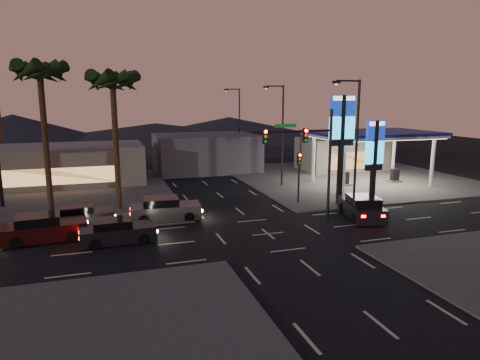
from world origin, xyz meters
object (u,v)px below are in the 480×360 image
object	(u,v)px
traffic_signal_mast	(308,149)
car_lane_b_mid	(81,216)
gas_station	(373,135)
pylon_sign_short	(375,150)
car_lane_a_front	(117,232)
suv_station	(362,208)
car_lane_a_mid	(43,229)
car_lane_b_front	(165,210)
pylon_sign_tall	(342,128)

from	to	relation	value
traffic_signal_mast	car_lane_b_mid	size ratio (longest dim) A/B	1.79
gas_station	traffic_signal_mast	bearing A→B (deg)	-140.72
pylon_sign_short	car_lane_a_front	xyz separation A→B (m)	(-20.46, -3.26, -3.96)
pylon_sign_short	suv_station	world-z (taller)	pylon_sign_short
gas_station	suv_station	bearing A→B (deg)	-127.13
car_lane_a_mid	suv_station	world-z (taller)	suv_station
gas_station	traffic_signal_mast	size ratio (longest dim) A/B	1.53
car_lane_b_front	car_lane_b_mid	world-z (taller)	car_lane_b_front
pylon_sign_tall	car_lane_b_front	distance (m)	15.51
car_lane_b_mid	pylon_sign_tall	bearing A→B (deg)	-0.84
traffic_signal_mast	car_lane_b_mid	distance (m)	16.57
pylon_sign_tall	traffic_signal_mast	xyz separation A→B (m)	(-4.74, -3.51, -1.17)
gas_station	car_lane_b_front	distance (m)	23.33
car_lane_a_mid	car_lane_b_front	world-z (taller)	car_lane_b_front
car_lane_b_front	car_lane_b_mid	xyz separation A→B (m)	(-5.76, 0.41, -0.11)
car_lane_b_front	pylon_sign_tall	bearing A→B (deg)	0.47
pylon_sign_short	car_lane_a_front	distance (m)	21.09
car_lane_a_mid	car_lane_b_front	distance (m)	8.20
car_lane_b_front	car_lane_b_mid	bearing A→B (deg)	175.89
traffic_signal_mast	pylon_sign_tall	bearing A→B (deg)	36.52
car_lane_b_front	car_lane_b_mid	size ratio (longest dim) A/B	1.17
car_lane_b_front	car_lane_a_front	bearing A→B (deg)	-130.24
car_lane_a_front	car_lane_b_mid	world-z (taller)	car_lane_a_front
car_lane_b_mid	suv_station	size ratio (longest dim) A/B	0.82
pylon_sign_short	car_lane_b_front	bearing A→B (deg)	177.02
pylon_sign_tall	car_lane_a_mid	xyz separation A→B (m)	(-22.30, -2.51, -5.62)
pylon_sign_short	car_lane_b_front	size ratio (longest dim) A/B	1.33
traffic_signal_mast	car_lane_b_front	size ratio (longest dim) A/B	1.52
car_lane_b_mid	car_lane_a_mid	bearing A→B (deg)	-126.52
pylon_sign_tall	car_lane_a_mid	bearing A→B (deg)	-173.57
pylon_sign_tall	suv_station	distance (m)	6.93
car_lane_b_front	suv_station	bearing A→B (deg)	-15.66
gas_station	car_lane_b_front	bearing A→B (deg)	-163.22
pylon_sign_short	car_lane_b_mid	size ratio (longest dim) A/B	1.56
pylon_sign_tall	traffic_signal_mast	distance (m)	6.02
car_lane_a_front	pylon_sign_short	bearing A→B (deg)	9.05
pylon_sign_short	gas_station	bearing A→B (deg)	56.31
gas_station	pylon_sign_short	xyz separation A→B (m)	(-5.00, -7.50, -0.42)
pylon_sign_short	suv_station	bearing A→B (deg)	-134.42
pylon_sign_tall	pylon_sign_short	xyz separation A→B (m)	(2.50, -1.00, -1.74)
car_lane_a_mid	car_lane_b_mid	world-z (taller)	car_lane_a_mid
car_lane_a_front	car_lane_b_mid	xyz separation A→B (m)	(-2.26, 4.55, -0.03)
gas_station	car_lane_b_front	xyz separation A→B (m)	(-21.95, -6.62, -4.30)
suv_station	car_lane_b_mid	bearing A→B (deg)	167.62
traffic_signal_mast	car_lane_a_mid	distance (m)	18.14
car_lane_b_front	traffic_signal_mast	bearing A→B (deg)	-19.26
car_lane_a_mid	suv_station	distance (m)	21.87
suv_station	traffic_signal_mast	bearing A→B (deg)	172.98
traffic_signal_mast	car_lane_a_mid	xyz separation A→B (m)	(-17.55, 1.00, -4.45)
car_lane_b_mid	car_lane_b_front	bearing A→B (deg)	-4.11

